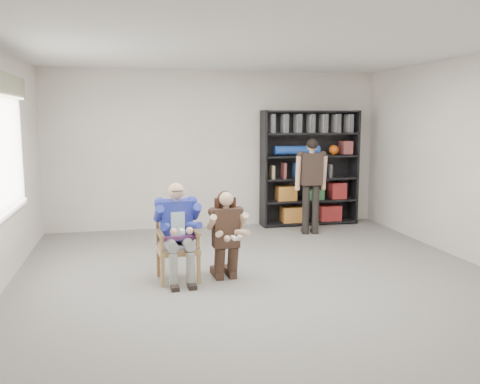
{
  "coord_description": "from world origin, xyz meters",
  "views": [
    {
      "loc": [
        -1.54,
        -5.51,
        1.97
      ],
      "look_at": [
        -0.2,
        0.6,
        1.05
      ],
      "focal_mm": 38.0,
      "sensor_mm": 36.0,
      "label": 1
    }
  ],
  "objects": [
    {
      "name": "seated_man",
      "position": [
        -1.0,
        0.5,
        0.6
      ],
      "size": [
        0.57,
        0.76,
        1.21
      ],
      "primitive_type": null,
      "rotation": [
        0.0,
        0.0,
        0.07
      ],
      "color": "navy",
      "rests_on": "floor"
    },
    {
      "name": "kneeling_woman",
      "position": [
        -0.42,
        0.38,
        0.55
      ],
      "size": [
        0.52,
        0.77,
        1.1
      ],
      "primitive_type": null,
      "rotation": [
        0.0,
        0.0,
        0.07
      ],
      "color": "#321F17",
      "rests_on": "floor"
    },
    {
      "name": "armchair",
      "position": [
        -1.0,
        0.5,
        0.46
      ],
      "size": [
        0.57,
        0.56,
        0.93
      ],
      "primitive_type": null,
      "rotation": [
        0.0,
        0.0,
        0.07
      ],
      "color": "olive",
      "rests_on": "floor"
    },
    {
      "name": "standing_man",
      "position": [
        1.45,
        2.52,
        0.81
      ],
      "size": [
        0.53,
        0.33,
        1.63
      ],
      "primitive_type": null,
      "rotation": [
        0.0,
        0.0,
        -0.11
      ],
      "color": "black",
      "rests_on": "floor"
    },
    {
      "name": "floor",
      "position": [
        0.0,
        0.0,
        0.0
      ],
      "size": [
        6.0,
        7.0,
        0.01
      ],
      "primitive_type": "cube",
      "color": "slate",
      "rests_on": "ground"
    },
    {
      "name": "room_shell",
      "position": [
        0.0,
        0.0,
        1.4
      ],
      "size": [
        6.0,
        7.0,
        2.8
      ],
      "primitive_type": null,
      "color": "beige",
      "rests_on": "ground"
    },
    {
      "name": "bookshelf",
      "position": [
        1.7,
        3.28,
        1.05
      ],
      "size": [
        1.8,
        0.38,
        2.1
      ],
      "primitive_type": null,
      "color": "black",
      "rests_on": "floor"
    },
    {
      "name": "window_left",
      "position": [
        -2.95,
        1.0,
        1.63
      ],
      "size": [
        0.16,
        2.0,
        1.75
      ],
      "primitive_type": null,
      "color": "silver",
      "rests_on": "room_shell"
    }
  ]
}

